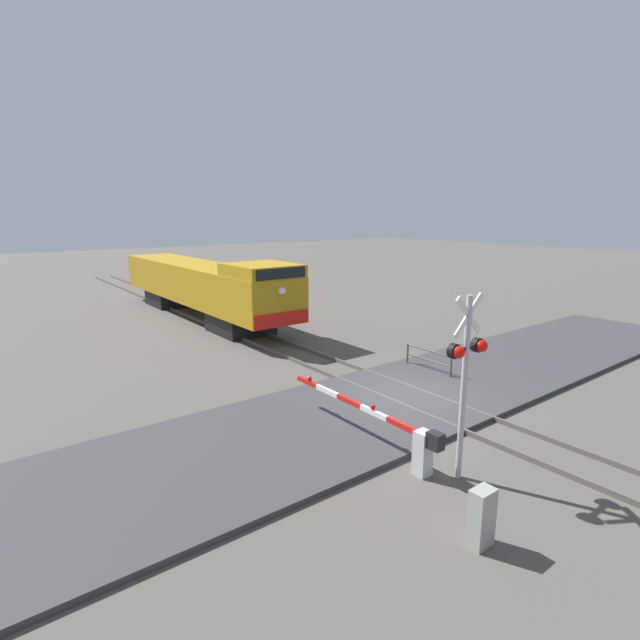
{
  "coord_description": "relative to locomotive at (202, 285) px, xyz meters",
  "views": [
    {
      "loc": [
        -11.66,
        -10.4,
        6.11
      ],
      "look_at": [
        -0.83,
        3.77,
        2.17
      ],
      "focal_mm": 27.01,
      "sensor_mm": 36.0,
      "label": 1
    }
  ],
  "objects": [
    {
      "name": "ground_plane",
      "position": [
        0.0,
        -16.4,
        -1.99
      ],
      "size": [
        160.0,
        160.0,
        0.0
      ],
      "primitive_type": "plane",
      "color": "#514C47"
    },
    {
      "name": "rail_track_left",
      "position": [
        -0.72,
        -16.4,
        -1.91
      ],
      "size": [
        0.08,
        80.0,
        0.15
      ],
      "primitive_type": "cube",
      "color": "#59544C",
      "rests_on": "ground_plane"
    },
    {
      "name": "rail_track_right",
      "position": [
        0.72,
        -16.4,
        -1.91
      ],
      "size": [
        0.08,
        80.0,
        0.15
      ],
      "primitive_type": "cube",
      "color": "#59544C",
      "rests_on": "ground_plane"
    },
    {
      "name": "road_surface",
      "position": [
        0.0,
        -16.4,
        -1.91
      ],
      "size": [
        36.0,
        5.73,
        0.15
      ],
      "primitive_type": "cube",
      "color": "#38383A",
      "rests_on": "ground_plane"
    },
    {
      "name": "locomotive",
      "position": [
        0.0,
        0.0,
        0.0
      ],
      "size": [
        3.03,
        18.22,
        3.8
      ],
      "color": "black",
      "rests_on": "ground_plane"
    },
    {
      "name": "crossing_signal",
      "position": [
        -2.77,
        -20.58,
        0.78
      ],
      "size": [
        1.18,
        0.33,
        4.4
      ],
      "color": "#ADADB2",
      "rests_on": "ground_plane"
    },
    {
      "name": "crossing_gate",
      "position": [
        -3.37,
        -19.24,
        -1.23
      ],
      "size": [
        0.36,
        5.67,
        1.22
      ],
      "color": "silver",
      "rests_on": "ground_plane"
    },
    {
      "name": "utility_cabinet",
      "position": [
        -4.44,
        -22.3,
        -1.41
      ],
      "size": [
        0.48,
        0.33,
        1.16
      ],
      "primitive_type": "cube",
      "color": "#999993",
      "rests_on": "ground_plane"
    },
    {
      "name": "guard_railing",
      "position": [
        2.65,
        -15.06,
        -1.38
      ],
      "size": [
        0.08,
        2.24,
        0.95
      ],
      "color": "#4C4742",
      "rests_on": "ground_plane"
    }
  ]
}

